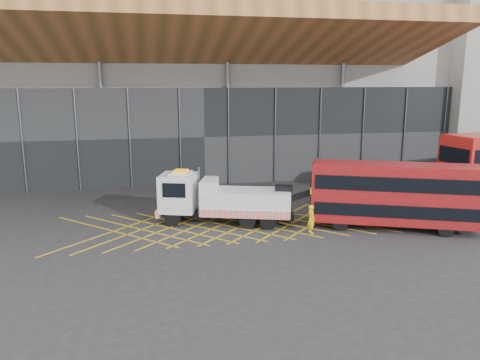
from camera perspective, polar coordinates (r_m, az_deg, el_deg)
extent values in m
plane|color=#262629|center=(28.33, -5.38, -5.63)|extent=(120.00, 120.00, 0.00)
cube|color=gold|center=(28.27, -15.15, -6.04)|extent=(7.16, 7.16, 0.01)
cube|color=gold|center=(28.27, -15.15, -6.04)|extent=(7.16, 7.16, 0.01)
cube|color=gold|center=(28.20, -11.89, -5.92)|extent=(7.16, 7.16, 0.01)
cube|color=gold|center=(28.20, -11.89, -5.92)|extent=(7.16, 7.16, 0.01)
cube|color=gold|center=(28.22, -8.62, -5.78)|extent=(7.16, 7.16, 0.01)
cube|color=gold|center=(28.22, -8.62, -5.78)|extent=(7.16, 7.16, 0.01)
cube|color=gold|center=(28.33, -5.38, -5.62)|extent=(7.16, 7.16, 0.01)
cube|color=gold|center=(28.33, -5.38, -5.62)|extent=(7.16, 7.16, 0.01)
cube|color=gold|center=(28.53, -2.17, -5.44)|extent=(7.16, 7.16, 0.01)
cube|color=gold|center=(28.53, -2.17, -5.44)|extent=(7.16, 7.16, 0.01)
cube|color=gold|center=(28.81, 0.99, -5.26)|extent=(7.16, 7.16, 0.01)
cube|color=gold|center=(28.81, 0.99, -5.26)|extent=(7.16, 7.16, 0.01)
cube|color=gold|center=(29.19, 4.07, -5.06)|extent=(7.16, 7.16, 0.01)
cube|color=gold|center=(29.19, 4.07, -5.06)|extent=(7.16, 7.16, 0.01)
cube|color=gold|center=(29.64, 7.06, -4.85)|extent=(7.16, 7.16, 0.01)
cube|color=gold|center=(29.64, 7.06, -4.85)|extent=(7.16, 7.16, 0.01)
cube|color=gold|center=(30.17, 9.95, -4.64)|extent=(7.16, 7.16, 0.01)
cube|color=gold|center=(30.17, 9.95, -4.64)|extent=(7.16, 7.16, 0.01)
cube|color=gray|center=(46.10, -5.69, 12.52)|extent=(55.00, 14.00, 18.00)
cube|color=black|center=(39.12, -4.43, 5.30)|extent=(55.00, 0.80, 8.00)
cube|color=brown|center=(35.09, -7.24, 16.74)|extent=(40.00, 11.93, 4.07)
cylinder|color=#595B60|center=(38.66, -16.33, 6.26)|extent=(0.36, 0.36, 10.00)
cylinder|color=#595B60|center=(39.11, -1.49, 6.80)|extent=(0.36, 0.36, 10.00)
cylinder|color=#595B60|center=(42.01, 12.17, 6.90)|extent=(0.36, 0.36, 10.00)
cube|color=black|center=(28.62, -1.68, -4.13)|extent=(8.11, 3.33, 0.30)
cube|color=white|center=(28.84, -7.52, -1.52)|extent=(2.64, 2.70, 2.25)
cube|color=black|center=(29.02, -9.57, -0.71)|extent=(0.62, 1.83, 0.95)
cube|color=red|center=(29.39, -9.51, -3.59)|extent=(0.89, 2.21, 0.48)
cube|color=orange|center=(28.52, -7.25, 1.07)|extent=(1.06, 1.23, 0.10)
cube|color=white|center=(28.26, 0.75, -2.60)|extent=(5.78, 3.70, 1.39)
cube|color=red|center=(27.33, 0.52, -4.24)|extent=(5.14, 1.68, 0.48)
cube|color=white|center=(28.32, -3.79, -0.52)|extent=(1.46, 2.25, 0.61)
cube|color=black|center=(27.94, 5.36, -1.08)|extent=(1.12, 0.73, 0.43)
cube|color=black|center=(28.05, 7.11, -1.98)|extent=(1.90, 0.87, 0.94)
cylinder|color=black|center=(28.39, -8.21, -4.66)|extent=(1.00, 0.58, 0.95)
cylinder|color=black|center=(30.08, -7.36, -3.67)|extent=(1.00, 0.58, 0.95)
cylinder|color=black|center=(27.55, 3.44, -5.07)|extent=(1.00, 0.58, 0.95)
cylinder|color=black|center=(29.30, 3.62, -4.03)|extent=(1.00, 0.58, 0.95)
cylinder|color=#595B60|center=(29.31, -5.00, -0.28)|extent=(0.12, 0.12, 1.91)
cube|color=maroon|center=(28.62, 18.31, -1.60)|extent=(9.62, 5.66, 3.35)
cube|color=black|center=(28.81, 18.20, -3.12)|extent=(9.29, 5.57, 0.73)
cube|color=black|center=(28.46, 18.41, -0.10)|extent=(9.29, 5.57, 0.82)
cube|color=black|center=(28.57, 8.68, -2.68)|extent=(0.80, 1.81, 1.12)
cube|color=black|center=(28.22, 8.78, 0.29)|extent=(0.80, 1.81, 0.82)
cube|color=yellow|center=(28.37, 8.71, -1.08)|extent=(0.64, 1.45, 0.30)
cube|color=maroon|center=(28.29, 18.53, 1.75)|extent=(9.37, 5.43, 0.10)
cylinder|color=black|center=(27.90, 12.13, -5.17)|extent=(0.93, 0.58, 0.90)
cylinder|color=black|center=(29.72, 12.08, -4.10)|extent=(0.93, 0.58, 0.90)
cylinder|color=black|center=(28.65, 23.82, -5.50)|extent=(0.93, 0.58, 0.90)
cylinder|color=black|center=(30.43, 23.06, -4.44)|extent=(0.93, 0.58, 0.90)
cube|color=black|center=(34.13, 24.32, -0.50)|extent=(0.48, 2.48, 1.45)
cube|color=black|center=(33.79, 24.61, 2.74)|extent=(0.48, 2.48, 1.06)
cube|color=yellow|center=(33.93, 24.46, 1.25)|extent=(0.40, 1.98, 0.39)
cylinder|color=black|center=(36.84, 25.23, -1.65)|extent=(1.20, 0.53, 1.16)
imported|color=yellow|center=(27.05, 8.68, -4.73)|extent=(0.46, 0.65, 1.67)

